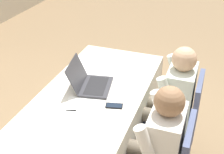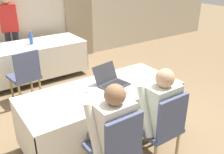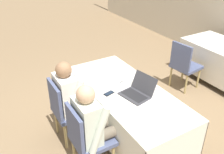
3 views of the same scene
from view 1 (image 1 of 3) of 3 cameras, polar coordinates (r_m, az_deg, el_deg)
name	(u,v)px [view 1 (image 1 of 3)]	position (r m, az deg, el deg)	size (l,w,h in m)	color
conference_table_near	(89,115)	(2.69, -4.29, -6.89)	(1.98, 0.86, 0.72)	white
laptop	(90,83)	(2.73, -3.97, -1.02)	(0.41, 0.40, 0.24)	#333338
cell_phone	(114,106)	(2.50, 0.40, -5.28)	(0.10, 0.15, 0.01)	black
paper_beside_laptop	(56,119)	(2.41, -10.19, -7.55)	(0.31, 0.36, 0.00)	white
paper_centre_table	(85,104)	(2.54, -4.88, -4.88)	(0.30, 0.35, 0.00)	white
paper_left_edge	(96,75)	(2.93, -3.02, 0.32)	(0.28, 0.34, 0.00)	white
chair_near_right	(180,117)	(2.82, 12.30, -7.16)	(0.44, 0.44, 0.90)	tan
person_checkered_shirt	(153,147)	(2.25, 7.55, -12.58)	(0.50, 0.52, 1.16)	#665B4C
person_white_shirt	(170,100)	(2.74, 10.54, -4.10)	(0.50, 0.52, 1.16)	#665B4C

